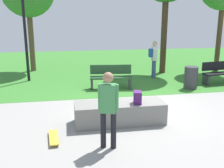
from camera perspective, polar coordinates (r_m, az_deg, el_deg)
name	(u,v)px	position (r m, az deg, el deg)	size (l,w,h in m)	color
ground_plane	(138,108)	(8.17, 5.66, -5.22)	(28.00, 28.00, 0.00)	gray
grass_lawn	(103,64)	(15.39, -1.87, 4.26)	(26.60, 12.82, 0.01)	#387A2D
concrete_ledge	(120,113)	(6.99, 1.66, -6.22)	(2.35, 0.80, 0.56)	gray
backpack_on_ledge	(138,97)	(6.82, 5.54, -2.92)	(0.28, 0.20, 0.32)	#4C1E66
skater_performing_trick	(108,105)	(5.46, -0.82, -4.54)	(0.41, 0.29, 1.66)	black
skateboard_by_ledge	(54,137)	(6.28, -12.52, -11.22)	(0.27, 0.81, 0.08)	gold
park_bench_far_left	(111,76)	(10.18, -0.24, 1.65)	(1.65, 0.66, 0.91)	#1E4223
park_bench_center_lawn	(221,72)	(11.84, 22.42, 2.37)	(1.65, 0.67, 0.91)	black
lamp_post	(24,24)	(11.75, -18.41, 12.29)	(0.28, 0.28, 3.98)	black
trash_bin	(191,78)	(10.64, 16.69, 1.32)	(0.51, 0.51, 0.86)	#333338
pedestrian_with_backpack	(154,56)	(11.99, 9.02, 5.97)	(0.35, 0.43, 1.67)	#3F5184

